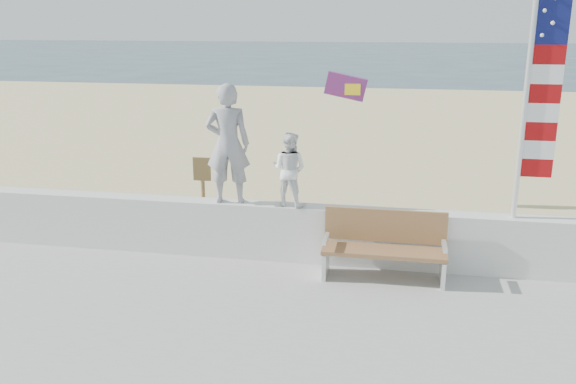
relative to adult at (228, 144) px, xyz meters
name	(u,v)px	position (x,y,z in m)	size (l,w,h in m)	color
ground	(248,327)	(0.79, -2.00, -2.02)	(220.00, 220.00, 0.00)	#284150
sand	(329,167)	(0.79, 7.00, -1.98)	(90.00, 40.00, 0.08)	beige
seawall	(278,231)	(0.79, 0.00, -1.39)	(30.00, 0.35, 0.90)	silver
adult	(228,144)	(0.00, 0.00, 0.00)	(0.69, 0.45, 1.88)	gray
child	(289,169)	(0.97, 0.00, -0.36)	(0.56, 0.44, 1.16)	white
bench	(384,245)	(2.48, -0.45, -1.33)	(1.80, 0.57, 1.00)	#936640
flag	(537,86)	(4.45, 0.00, 0.97)	(0.50, 0.08, 3.50)	white
parafoil_kite	(347,87)	(1.51, 3.61, 0.54)	(0.91, 0.29, 0.61)	red
sign	(203,190)	(-0.80, 1.08, -1.08)	(0.32, 0.07, 1.46)	olive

